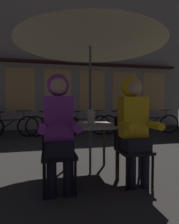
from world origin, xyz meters
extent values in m
plane|color=#2D2B28|center=(0.00, 0.00, 0.00)|extent=(60.00, 60.00, 0.00)
cube|color=#B2AD9E|center=(0.00, 0.00, 0.72)|extent=(0.72, 0.72, 0.04)
cylinder|color=#2D2319|center=(-0.31, -0.31, 0.35)|extent=(0.04, 0.04, 0.70)
cylinder|color=#2D2319|center=(0.31, -0.31, 0.35)|extent=(0.04, 0.04, 0.70)
cylinder|color=#2D2319|center=(-0.31, 0.31, 0.35)|extent=(0.04, 0.04, 0.70)
cylinder|color=#2D2319|center=(0.31, 0.31, 0.35)|extent=(0.04, 0.04, 0.70)
cylinder|color=#4C4C51|center=(0.00, 0.00, 1.12)|extent=(0.04, 0.04, 2.25)
cone|color=tan|center=(0.00, 0.00, 2.06)|extent=(2.10, 2.10, 0.38)
sphere|color=#4C4C51|center=(0.00, 0.00, 2.28)|extent=(0.06, 0.06, 0.06)
cube|color=white|center=(0.00, -0.05, 0.75)|extent=(0.11, 0.11, 0.02)
cube|color=white|center=(0.00, -0.05, 0.84)|extent=(0.09, 0.09, 0.16)
pyramid|color=white|center=(0.00, -0.05, 0.94)|extent=(0.11, 0.11, 0.06)
cube|color=black|center=(-0.48, -0.44, 0.43)|extent=(0.40, 0.40, 0.04)
cylinder|color=black|center=(-0.31, -0.61, 0.21)|extent=(0.03, 0.03, 0.41)
cylinder|color=black|center=(-0.65, -0.61, 0.21)|extent=(0.03, 0.03, 0.41)
cylinder|color=black|center=(-0.31, -0.27, 0.21)|extent=(0.03, 0.03, 0.41)
cylinder|color=black|center=(-0.65, -0.27, 0.21)|extent=(0.03, 0.03, 0.41)
cube|color=black|center=(-0.48, -0.26, 0.66)|extent=(0.40, 0.03, 0.42)
cube|color=black|center=(0.48, -0.44, 0.43)|extent=(0.40, 0.40, 0.04)
cylinder|color=black|center=(0.65, -0.61, 0.21)|extent=(0.03, 0.03, 0.41)
cylinder|color=black|center=(0.31, -0.61, 0.21)|extent=(0.03, 0.03, 0.41)
cylinder|color=black|center=(0.65, -0.27, 0.21)|extent=(0.03, 0.03, 0.41)
cylinder|color=black|center=(0.31, -0.27, 0.21)|extent=(0.03, 0.03, 0.41)
cube|color=black|center=(0.48, -0.26, 0.66)|extent=(0.40, 0.03, 0.42)
cylinder|color=black|center=(-0.39, -0.57, 0.23)|extent=(0.11, 0.11, 0.45)
cylinder|color=black|center=(-0.57, -0.57, 0.23)|extent=(0.11, 0.11, 0.45)
cube|color=black|center=(-0.48, -0.44, 0.53)|extent=(0.32, 0.36, 0.16)
cube|color=purple|center=(-0.48, -0.40, 0.87)|extent=(0.34, 0.22, 0.52)
cylinder|color=purple|center=(-0.30, -0.62, 0.78)|extent=(0.09, 0.30, 0.09)
cylinder|color=purple|center=(-0.66, -0.62, 0.78)|extent=(0.09, 0.30, 0.09)
sphere|color=tan|center=(-0.48, -0.40, 1.25)|extent=(0.21, 0.21, 0.21)
sphere|color=purple|center=(-0.48, -0.35, 1.26)|extent=(0.27, 0.27, 0.27)
cylinder|color=black|center=(0.57, -0.57, 0.23)|extent=(0.11, 0.11, 0.45)
cylinder|color=black|center=(0.39, -0.57, 0.23)|extent=(0.11, 0.11, 0.45)
cube|color=black|center=(0.48, -0.44, 0.53)|extent=(0.32, 0.36, 0.16)
cube|color=yellow|center=(0.48, -0.40, 0.87)|extent=(0.34, 0.22, 0.52)
cylinder|color=yellow|center=(0.66, -0.62, 0.78)|extent=(0.09, 0.30, 0.09)
cylinder|color=yellow|center=(0.30, -0.62, 0.78)|extent=(0.09, 0.30, 0.09)
sphere|color=tan|center=(0.48, -0.40, 1.25)|extent=(0.21, 0.21, 0.21)
sphere|color=yellow|center=(0.48, -0.35, 1.26)|extent=(0.27, 0.27, 0.27)
cube|color=#9E9389|center=(0.54, 5.40, 3.10)|extent=(10.00, 0.60, 6.20)
cube|color=#E0B260|center=(-1.66, 5.09, 1.60)|extent=(1.10, 0.02, 1.70)
cube|color=#E0B260|center=(-0.20, 5.09, 1.60)|extent=(1.10, 0.02, 1.70)
cube|color=#E0B260|center=(1.27, 5.09, 1.60)|extent=(1.10, 0.02, 1.70)
cube|color=#E0B260|center=(2.74, 5.09, 1.60)|extent=(1.10, 0.02, 1.70)
cube|color=#E0B260|center=(4.20, 5.09, 1.60)|extent=(1.10, 0.02, 1.70)
cube|color=#331914|center=(0.54, 4.95, 2.70)|extent=(9.00, 0.36, 0.08)
torus|color=black|center=(-1.22, 3.44, 0.33)|extent=(0.66, 0.11, 0.66)
cylinder|color=black|center=(-1.73, 3.39, 0.54)|extent=(0.84, 0.11, 0.04)
cylinder|color=black|center=(-1.85, 3.38, 0.36)|extent=(0.61, 0.09, 0.44)
cylinder|color=black|center=(-2.02, 3.36, 0.66)|extent=(0.02, 0.02, 0.24)
cube|color=black|center=(-2.02, 3.36, 0.79)|extent=(0.21, 0.10, 0.04)
cylinder|color=black|center=(-1.35, 3.43, 0.68)|extent=(0.02, 0.02, 0.28)
cylinder|color=black|center=(-1.35, 3.43, 0.82)|extent=(0.44, 0.06, 0.02)
torus|color=black|center=(0.02, 3.23, 0.33)|extent=(0.66, 0.15, 0.66)
torus|color=black|center=(-0.99, 3.39, 0.33)|extent=(0.66, 0.15, 0.66)
cylinder|color=#B78419|center=(-0.49, 3.31, 0.54)|extent=(0.83, 0.17, 0.04)
cylinder|color=#B78419|center=(-0.61, 3.33, 0.36)|extent=(0.60, 0.13, 0.44)
cylinder|color=#B78419|center=(-0.77, 3.36, 0.66)|extent=(0.02, 0.02, 0.24)
cube|color=black|center=(-0.77, 3.36, 0.79)|extent=(0.21, 0.11, 0.04)
cylinder|color=#B78419|center=(-0.10, 3.25, 0.68)|extent=(0.02, 0.02, 0.28)
cylinder|color=black|center=(-0.10, 3.25, 0.82)|extent=(0.44, 0.09, 0.02)
torus|color=black|center=(1.11, 3.26, 0.33)|extent=(0.66, 0.06, 0.66)
torus|color=black|center=(0.09, 3.26, 0.33)|extent=(0.66, 0.06, 0.66)
cylinder|color=black|center=(0.60, 3.26, 0.54)|extent=(0.84, 0.04, 0.04)
cylinder|color=black|center=(0.48, 3.26, 0.36)|extent=(0.61, 0.04, 0.44)
cylinder|color=black|center=(0.31, 3.26, 0.66)|extent=(0.02, 0.02, 0.24)
cube|color=black|center=(0.31, 3.26, 0.79)|extent=(0.20, 0.08, 0.04)
cylinder|color=black|center=(0.99, 3.26, 0.68)|extent=(0.02, 0.02, 0.28)
cylinder|color=black|center=(0.99, 3.26, 0.82)|extent=(0.44, 0.03, 0.02)
torus|color=black|center=(2.42, 3.33, 0.33)|extent=(0.66, 0.06, 0.66)
torus|color=black|center=(1.40, 3.34, 0.33)|extent=(0.66, 0.06, 0.66)
cylinder|color=#ADA89E|center=(1.91, 3.33, 0.54)|extent=(0.84, 0.04, 0.04)
cylinder|color=#ADA89E|center=(1.79, 3.34, 0.36)|extent=(0.61, 0.04, 0.44)
cylinder|color=#ADA89E|center=(1.63, 3.34, 0.66)|extent=(0.02, 0.02, 0.24)
cube|color=black|center=(1.63, 3.34, 0.79)|extent=(0.20, 0.08, 0.04)
cylinder|color=#ADA89E|center=(2.30, 3.33, 0.68)|extent=(0.02, 0.02, 0.28)
cylinder|color=black|center=(2.30, 3.33, 0.82)|extent=(0.44, 0.03, 0.02)
torus|color=black|center=(3.58, 3.09, 0.33)|extent=(0.65, 0.21, 0.66)
torus|color=black|center=(2.59, 3.34, 0.33)|extent=(0.65, 0.21, 0.66)
cylinder|color=black|center=(3.09, 3.21, 0.54)|extent=(0.82, 0.24, 0.04)
cylinder|color=black|center=(2.97, 3.24, 0.36)|extent=(0.60, 0.18, 0.44)
cylinder|color=black|center=(2.81, 3.28, 0.66)|extent=(0.02, 0.02, 0.24)
cube|color=black|center=(2.81, 3.28, 0.79)|extent=(0.21, 0.13, 0.04)
cylinder|color=black|center=(3.47, 3.12, 0.68)|extent=(0.02, 0.02, 0.28)
cylinder|color=black|center=(3.47, 3.12, 0.82)|extent=(0.43, 0.13, 0.02)
camera|label=1|loc=(-0.60, -2.61, 1.04)|focal=29.47mm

